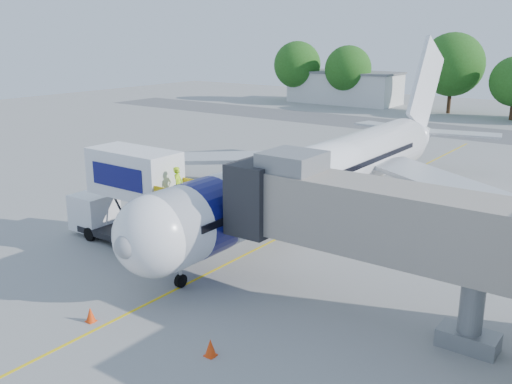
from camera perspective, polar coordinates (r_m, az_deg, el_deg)
The scene contains 12 objects.
ground at distance 34.32m, azimuth 3.48°, elevation -4.01°, with size 160.00×160.00×0.00m, color gray.
guidance_line at distance 34.32m, azimuth 3.48°, elevation -4.01°, with size 0.15×70.00×0.01m, color yellow.
taxiway_strip at distance 72.33m, azimuth 21.93°, elevation 5.35°, with size 120.00×10.00×0.01m, color #59595B.
aircraft at distance 36.88m, azimuth 7.03°, elevation 2.07°, with size 34.17×37.73×11.35m.
jet_bridge at distance 23.45m, azimuth 10.79°, elevation -2.49°, with size 13.90×3.20×6.60m.
catering_hiloader at distance 32.34m, azimuth -12.70°, elevation -0.48°, with size 8.50×2.44×5.50m.
safety_cone_a at distance 21.83m, azimuth -4.57°, elevation -15.27°, with size 0.44×0.44×0.70m.
safety_cone_b at distance 25.00m, azimuth -16.22°, elevation -11.70°, with size 0.41×0.41×0.65m.
outbuilding_left at distance 98.75m, azimuth 8.84°, elevation 10.32°, with size 18.40×8.40×5.30m.
tree_a at distance 100.25m, azimuth 4.14°, elevation 12.56°, with size 7.99×7.99×10.19m.
tree_b at distance 95.70m, azimuth 9.19°, elevation 12.04°, with size 7.54×7.54×9.61m.
tree_c at distance 89.19m, azimuth 19.04°, elevation 11.96°, with size 9.13×9.13×11.64m.
Camera 1 is at (17.38, -27.25, 11.53)m, focal length 40.00 mm.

